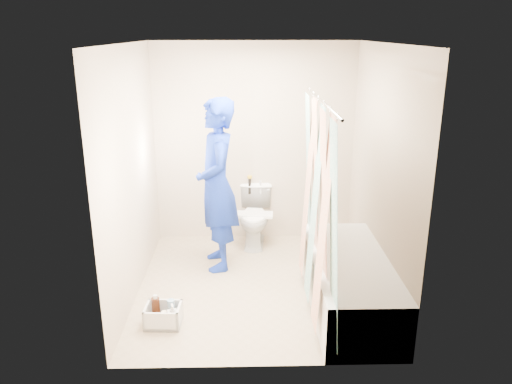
{
  "coord_description": "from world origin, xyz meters",
  "views": [
    {
      "loc": [
        -0.12,
        -4.59,
        2.51
      ],
      "look_at": [
        -0.0,
        0.29,
        0.92
      ],
      "focal_mm": 35.0,
      "sensor_mm": 36.0,
      "label": 1
    }
  ],
  "objects_px": {
    "plumber": "(217,185)",
    "cleaning_caddy": "(164,316)",
    "bathtub": "(349,281)",
    "toilet": "(255,216)"
  },
  "relations": [
    {
      "from": "bathtub",
      "to": "plumber",
      "type": "relative_size",
      "value": 0.94
    },
    {
      "from": "plumber",
      "to": "bathtub",
      "type": "bearing_deg",
      "value": 43.36
    },
    {
      "from": "bathtub",
      "to": "toilet",
      "type": "distance_m",
      "value": 1.73
    },
    {
      "from": "cleaning_caddy",
      "to": "bathtub",
      "type": "bearing_deg",
      "value": 12.16
    },
    {
      "from": "toilet",
      "to": "cleaning_caddy",
      "type": "height_order",
      "value": "toilet"
    },
    {
      "from": "bathtub",
      "to": "cleaning_caddy",
      "type": "xyz_separation_m",
      "value": [
        -1.69,
        -0.27,
        -0.18
      ]
    },
    {
      "from": "bathtub",
      "to": "cleaning_caddy",
      "type": "relative_size",
      "value": 5.38
    },
    {
      "from": "plumber",
      "to": "cleaning_caddy",
      "type": "bearing_deg",
      "value": -30.42
    },
    {
      "from": "bathtub",
      "to": "plumber",
      "type": "distance_m",
      "value": 1.7
    },
    {
      "from": "bathtub",
      "to": "plumber",
      "type": "height_order",
      "value": "plumber"
    }
  ]
}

